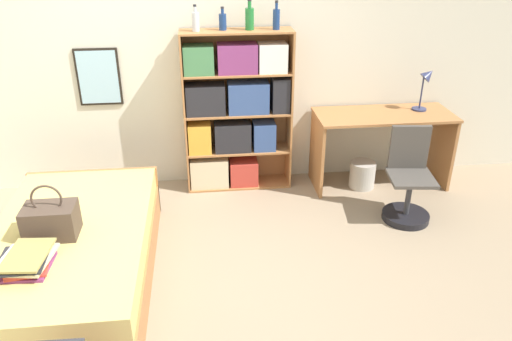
# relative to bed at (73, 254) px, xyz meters

# --- Properties ---
(ground_plane) EXTENTS (14.00, 14.00, 0.00)m
(ground_plane) POSITION_rel_bed_xyz_m (0.73, -0.02, -0.22)
(ground_plane) COLOR gray
(wall_back) EXTENTS (10.00, 0.09, 2.60)m
(wall_back) POSITION_rel_bed_xyz_m (0.72, 1.59, 1.08)
(wall_back) COLOR beige
(wall_back) RESTS_ON ground_plane
(bed) EXTENTS (1.13, 1.97, 0.45)m
(bed) POSITION_rel_bed_xyz_m (0.00, 0.00, 0.00)
(bed) COLOR #A36B3D
(bed) RESTS_ON ground_plane
(handbag) EXTENTS (0.35, 0.24, 0.40)m
(handbag) POSITION_rel_bed_xyz_m (-0.08, -0.08, 0.35)
(handbag) COLOR #47382D
(handbag) RESTS_ON bed
(book_stack_on_bed) EXTENTS (0.33, 0.39, 0.11)m
(book_stack_on_bed) POSITION_rel_bed_xyz_m (-0.14, -0.46, 0.28)
(book_stack_on_bed) COLOR #7A336B
(book_stack_on_bed) RESTS_ON bed
(bookcase) EXTENTS (1.03, 0.29, 1.56)m
(bookcase) POSITION_rel_bed_xyz_m (1.30, 1.39, 0.56)
(bookcase) COLOR #A36B3D
(bookcase) RESTS_ON ground_plane
(bottle_green) EXTENTS (0.07, 0.07, 0.23)m
(bottle_green) POSITION_rel_bed_xyz_m (0.98, 1.38, 1.42)
(bottle_green) COLOR #B7BCC1
(bottle_green) RESTS_ON bookcase
(bottle_brown) EXTENTS (0.07, 0.07, 0.20)m
(bottle_brown) POSITION_rel_bed_xyz_m (1.22, 1.41, 1.41)
(bottle_brown) COLOR navy
(bottle_brown) RESTS_ON bookcase
(bottle_clear) EXTENTS (0.08, 0.08, 0.27)m
(bottle_clear) POSITION_rel_bed_xyz_m (1.46, 1.40, 1.44)
(bottle_clear) COLOR #1E6B2D
(bottle_clear) RESTS_ON bookcase
(bottle_blue) EXTENTS (0.06, 0.06, 0.25)m
(bottle_blue) POSITION_rel_bed_xyz_m (1.69, 1.38, 1.43)
(bottle_blue) COLOR navy
(bottle_blue) RESTS_ON bookcase
(desk) EXTENTS (1.34, 0.55, 0.76)m
(desk) POSITION_rel_bed_xyz_m (2.75, 1.26, 0.31)
(desk) COLOR #A36B3D
(desk) RESTS_ON ground_plane
(desk_lamp) EXTENTS (0.19, 0.14, 0.43)m
(desk_lamp) POSITION_rel_bed_xyz_m (3.16, 1.33, 0.82)
(desk_lamp) COLOR navy
(desk_lamp) RESTS_ON desk
(desk_chair) EXTENTS (0.42, 0.43, 0.84)m
(desk_chair) POSITION_rel_bed_xyz_m (2.79, 0.59, 0.05)
(desk_chair) COLOR black
(desk_chair) RESTS_ON ground_plane
(waste_bin) EXTENTS (0.26, 0.26, 0.27)m
(waste_bin) POSITION_rel_bed_xyz_m (2.57, 1.20, -0.09)
(waste_bin) COLOR #B7B2A8
(waste_bin) RESTS_ON ground_plane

